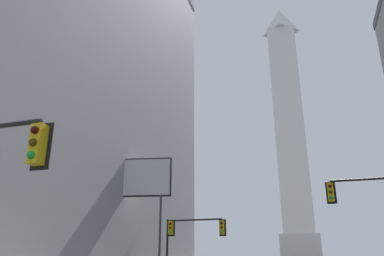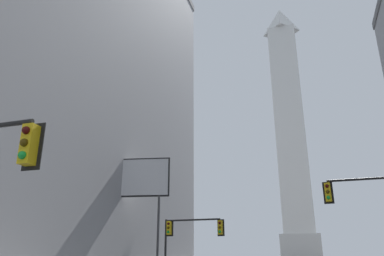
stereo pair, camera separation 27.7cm
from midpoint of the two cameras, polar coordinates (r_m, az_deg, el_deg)
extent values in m
cube|color=#9E9EA0|center=(39.01, -22.99, 9.01)|extent=(18.79, 43.15, 38.97)
cube|color=silver|center=(80.83, 16.51, -17.76)|extent=(7.70, 7.70, 6.85)
cube|color=silver|center=(85.76, 14.78, 0.55)|extent=(6.16, 6.16, 47.28)
pyramid|color=silver|center=(98.16, 13.37, 15.53)|extent=(6.16, 6.16, 6.78)
cube|color=yellow|center=(10.82, -22.90, -2.35)|extent=(0.34, 0.34, 1.10)
cube|color=black|center=(10.95, -22.31, -2.63)|extent=(0.58, 0.03, 1.32)
sphere|color=#410907|center=(10.78, -23.28, -0.33)|extent=(0.22, 0.22, 0.22)
sphere|color=#483506|center=(10.68, -23.53, -2.05)|extent=(0.22, 0.22, 0.22)
sphere|color=green|center=(10.59, -23.78, -3.81)|extent=(0.22, 0.22, 0.22)
cylinder|color=black|center=(24.53, 26.03, -6.94)|extent=(5.04, 0.14, 0.14)
cube|color=yellow|center=(24.16, 20.32, -9.17)|extent=(0.37, 0.37, 1.10)
cube|color=black|center=(24.34, 20.35, -9.23)|extent=(0.58, 0.09, 1.32)
sphere|color=#410907|center=(24.03, 20.19, -8.30)|extent=(0.22, 0.22, 0.22)
sphere|color=#483506|center=(23.97, 20.29, -9.10)|extent=(0.22, 0.22, 0.22)
sphere|color=green|center=(23.92, 20.39, -9.90)|extent=(0.22, 0.22, 0.22)
cylinder|color=black|center=(32.50, -3.81, -18.26)|extent=(0.18, 0.18, 5.14)
cube|color=yellow|center=(32.50, -3.24, -14.97)|extent=(0.36, 0.36, 1.10)
cube|color=black|center=(32.66, -3.11, -14.99)|extent=(0.58, 0.06, 1.32)
sphere|color=#410907|center=(32.35, -3.37, -14.34)|extent=(0.22, 0.22, 0.22)
sphere|color=#483506|center=(32.32, -3.38, -14.94)|extent=(0.22, 0.22, 0.22)
sphere|color=green|center=(32.30, -3.39, -15.54)|extent=(0.22, 0.22, 0.22)
cylinder|color=black|center=(31.89, 0.34, -13.83)|extent=(4.68, 0.14, 0.14)
sphere|color=black|center=(32.65, -3.71, -13.92)|extent=(0.18, 0.18, 0.18)
cube|color=yellow|center=(31.23, 4.59, -14.88)|extent=(0.36, 0.36, 1.10)
cube|color=black|center=(31.40, 4.69, -14.90)|extent=(0.58, 0.06, 1.32)
sphere|color=#410907|center=(31.08, 4.48, -14.23)|extent=(0.22, 0.22, 0.22)
sphere|color=#483506|center=(31.05, 4.49, -14.85)|extent=(0.22, 0.22, 0.22)
sphere|color=green|center=(31.02, 4.51, -15.48)|extent=(0.22, 0.22, 0.22)
cylinder|color=#3F3F42|center=(30.84, -11.19, -16.34)|extent=(0.18, 0.18, 6.79)
cylinder|color=#3F3F42|center=(30.05, -4.96, -16.55)|extent=(0.18, 0.18, 6.79)
cube|color=silver|center=(31.04, -7.69, -7.46)|extent=(4.63, 1.14, 2.95)
cube|color=black|center=(31.04, -7.69, -7.46)|extent=(4.84, 1.07, 3.19)
camera|label=1|loc=(0.14, -89.89, -0.04)|focal=35.00mm
camera|label=2|loc=(0.14, 90.11, 0.04)|focal=35.00mm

